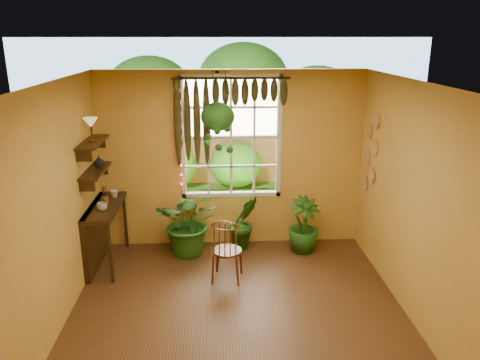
{
  "coord_description": "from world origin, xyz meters",
  "views": [
    {
      "loc": [
        -0.23,
        -4.61,
        3.18
      ],
      "look_at": [
        0.07,
        1.15,
        1.38
      ],
      "focal_mm": 35.0,
      "sensor_mm": 36.0,
      "label": 1
    }
  ],
  "objects_px": {
    "potted_plant_left": "(190,222)",
    "potted_plant_mid": "(243,222)",
    "hanging_basket": "(218,120)",
    "counter_ledge": "(99,228)",
    "windsor_chair": "(227,259)"
  },
  "relations": [
    {
      "from": "counter_ledge",
      "to": "potted_plant_left",
      "type": "bearing_deg",
      "value": 11.77
    },
    {
      "from": "counter_ledge",
      "to": "windsor_chair",
      "type": "relative_size",
      "value": 1.14
    },
    {
      "from": "counter_ledge",
      "to": "hanging_basket",
      "type": "distance_m",
      "value": 2.29
    },
    {
      "from": "counter_ledge",
      "to": "potted_plant_left",
      "type": "height_order",
      "value": "potted_plant_left"
    },
    {
      "from": "windsor_chair",
      "to": "counter_ledge",
      "type": "bearing_deg",
      "value": 173.67
    },
    {
      "from": "counter_ledge",
      "to": "windsor_chair",
      "type": "distance_m",
      "value": 1.9
    },
    {
      "from": "counter_ledge",
      "to": "potted_plant_mid",
      "type": "bearing_deg",
      "value": 11.31
    },
    {
      "from": "potted_plant_left",
      "to": "hanging_basket",
      "type": "bearing_deg",
      "value": 20.86
    },
    {
      "from": "windsor_chair",
      "to": "potted_plant_left",
      "type": "height_order",
      "value": "windsor_chair"
    },
    {
      "from": "counter_ledge",
      "to": "potted_plant_mid",
      "type": "distance_m",
      "value": 2.12
    },
    {
      "from": "potted_plant_left",
      "to": "potted_plant_mid",
      "type": "relative_size",
      "value": 1.19
    },
    {
      "from": "counter_ledge",
      "to": "potted_plant_mid",
      "type": "relative_size",
      "value": 1.4
    },
    {
      "from": "hanging_basket",
      "to": "windsor_chair",
      "type": "bearing_deg",
      "value": -84.84
    },
    {
      "from": "potted_plant_left",
      "to": "hanging_basket",
      "type": "relative_size",
      "value": 0.86
    },
    {
      "from": "hanging_basket",
      "to": "counter_ledge",
      "type": "bearing_deg",
      "value": -165.81
    }
  ]
}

